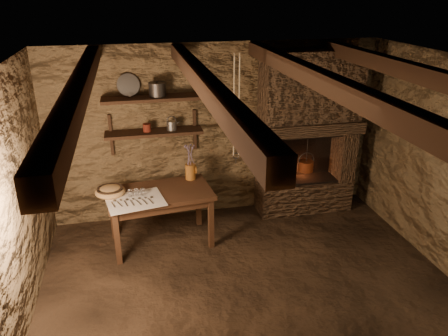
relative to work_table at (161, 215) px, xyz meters
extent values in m
plane|color=black|center=(0.86, -1.27, -0.39)|extent=(4.50, 4.50, 0.00)
cube|color=#503C25|center=(0.86, 0.73, 0.81)|extent=(4.50, 0.04, 2.40)
cube|color=#503C25|center=(-1.39, -1.27, 0.81)|extent=(0.04, 4.00, 2.40)
cube|color=black|center=(0.86, -1.27, 2.01)|extent=(4.50, 4.00, 0.04)
cube|color=black|center=(-0.64, -1.27, 1.92)|extent=(0.14, 3.95, 0.16)
cube|color=black|center=(0.36, -1.27, 1.92)|extent=(0.14, 3.95, 0.16)
cube|color=black|center=(1.36, -1.27, 1.92)|extent=(0.14, 3.95, 0.16)
cube|color=black|center=(2.36, -1.27, 1.92)|extent=(0.14, 3.95, 0.16)
cube|color=black|center=(0.01, 0.57, 0.91)|extent=(1.25, 0.30, 0.04)
cube|color=black|center=(0.01, 0.57, 1.36)|extent=(1.25, 0.30, 0.04)
cube|color=#322319|center=(2.11, 0.50, -0.16)|extent=(1.35, 0.45, 0.45)
cube|color=#322319|center=(1.55, 0.50, 0.44)|extent=(0.23, 0.45, 0.75)
cube|color=#322319|center=(2.68, 0.50, 0.44)|extent=(0.23, 0.45, 0.75)
cube|color=#322319|center=(2.11, 0.47, 0.89)|extent=(1.43, 0.51, 0.16)
cube|color=#322319|center=(2.11, 0.50, 1.44)|extent=(1.35, 0.45, 0.94)
cube|color=black|center=(2.11, 0.69, 0.44)|extent=(0.90, 0.06, 0.75)
cube|color=#382113|center=(0.00, 0.00, 0.31)|extent=(1.34, 0.85, 0.05)
cube|color=#382113|center=(0.00, 0.00, 0.23)|extent=(1.22, 0.73, 0.09)
cube|color=silver|center=(-0.29, -0.20, 0.34)|extent=(0.73, 0.63, 0.01)
cylinder|color=#B06522|center=(0.43, 0.29, 0.44)|extent=(0.17, 0.17, 0.20)
torus|color=#B06522|center=(0.50, 0.29, 0.46)|extent=(0.02, 0.11, 0.11)
ellipsoid|color=#A37A47|center=(-0.58, 0.03, 0.38)|extent=(0.42, 0.42, 0.13)
cylinder|color=#2A2725|center=(0.09, 0.57, 1.46)|extent=(0.26, 0.26, 0.16)
cylinder|color=gray|center=(-0.26, 0.67, 1.52)|extent=(0.30, 0.17, 0.28)
cylinder|color=#541810|center=(-0.07, 0.57, 0.98)|extent=(0.13, 0.13, 0.10)
cylinder|color=maroon|center=(2.10, 0.45, 0.30)|extent=(0.22, 0.22, 0.15)
torus|color=#2A2725|center=(2.10, 0.45, 0.39)|extent=(0.24, 0.01, 0.24)
cylinder|color=#2A2725|center=(2.10, 0.45, 0.55)|extent=(0.01, 0.01, 0.44)
camera|label=1|loc=(-0.25, -4.88, 2.67)|focal=35.00mm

